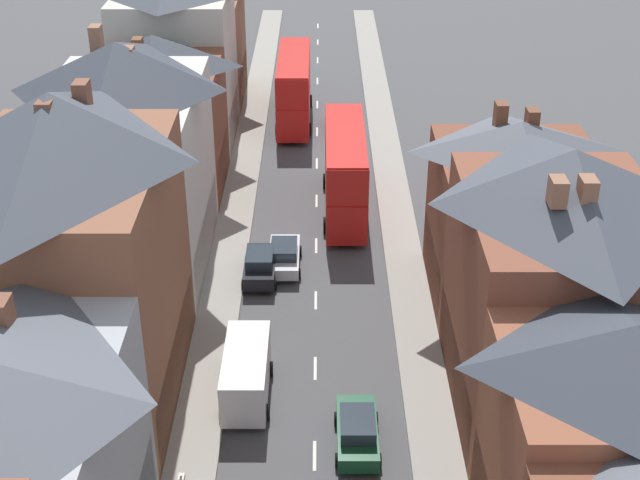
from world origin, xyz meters
TOP-DOWN VIEW (x-y plane):
  - pavement_left at (-5.10, 38.00)m, footprint 2.20×104.00m
  - pavement_right at (5.10, 38.00)m, footprint 2.20×104.00m
  - centre_line_dashes at (0.00, 36.00)m, footprint 0.14×97.80m
  - terrace_row_left at (-10.19, 25.34)m, footprint 8.00×79.53m
  - terrace_row_right at (10.18, 11.69)m, footprint 8.00×45.98m
  - double_decker_bus_lead at (1.79, 40.69)m, footprint 2.74×10.80m
  - double_decker_bus_mid_street at (-1.81, 56.22)m, footprint 2.74×10.80m
  - car_near_blue at (-3.10, 32.28)m, footprint 1.90×4.05m
  - car_near_silver at (1.80, 18.63)m, footprint 1.90×4.18m
  - car_parked_right_a at (1.80, 54.71)m, footprint 1.90×3.82m
  - car_mid_black at (-1.80, 33.49)m, footprint 1.90×4.17m
  - delivery_van at (-3.10, 21.94)m, footprint 2.20×5.20m

SIDE VIEW (x-z plane):
  - centre_line_dashes at x=0.00m, z-range 0.00..0.01m
  - pavement_left at x=-5.10m, z-range 0.00..0.14m
  - pavement_right at x=5.10m, z-range 0.00..0.14m
  - car_mid_black at x=-1.80m, z-range 0.01..1.58m
  - car_near_silver at x=1.80m, z-range 0.01..1.62m
  - car_parked_right_a at x=1.80m, z-range 0.00..1.64m
  - car_near_blue at x=-3.10m, z-range 0.00..1.70m
  - delivery_van at x=-3.10m, z-range 0.13..2.54m
  - double_decker_bus_lead at x=1.79m, z-range 0.17..5.47m
  - double_decker_bus_mid_street at x=-1.81m, z-range 0.17..5.47m
  - terrace_row_right at x=10.18m, z-range -0.69..11.62m
  - terrace_row_left at x=-10.19m, z-range -1.07..13.80m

